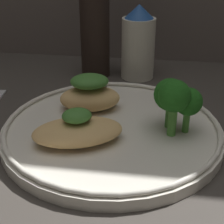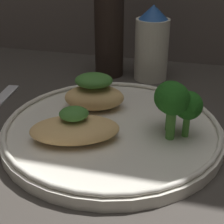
{
  "view_description": "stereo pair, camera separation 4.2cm",
  "coord_description": "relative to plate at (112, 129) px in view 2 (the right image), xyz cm",
  "views": [
    {
      "loc": [
        5.36,
        -36.84,
        22.53
      ],
      "look_at": [
        0.0,
        0.0,
        3.4
      ],
      "focal_mm": 55.0,
      "sensor_mm": 36.0,
      "label": 1
    },
    {
      "loc": [
        9.46,
        -36.01,
        22.53
      ],
      "look_at": [
        0.0,
        0.0,
        3.4
      ],
      "focal_mm": 55.0,
      "sensor_mm": 36.0,
      "label": 2
    }
  ],
  "objects": [
    {
      "name": "grilled_meat_front",
      "position": [
        -3.36,
        -4.07,
        1.88
      ],
      "size": [
        11.67,
        8.85,
        4.14
      ],
      "color": "tan",
      "rests_on": "plate"
    },
    {
      "name": "sauce_bottle",
      "position": [
        1.49,
        20.99,
        5.08
      ],
      "size": [
        5.74,
        5.74,
        12.69
      ],
      "color": "silver",
      "rests_on": "ground_plane"
    },
    {
      "name": "grilled_meat_middle",
      "position": [
        -3.66,
        4.4,
        2.52
      ],
      "size": [
        9.04,
        6.92,
        4.97
      ],
      "color": "tan",
      "rests_on": "plate"
    },
    {
      "name": "broccoli_bunch",
      "position": [
        7.52,
        0.02,
        4.82
      ],
      "size": [
        5.75,
        5.72,
        6.96
      ],
      "color": "#4C8E38",
      "rests_on": "plate"
    },
    {
      "name": "pepper_grinder",
      "position": [
        -6.03,
        20.99,
        6.59
      ],
      "size": [
        5.05,
        5.05,
        16.88
      ],
      "color": "black",
      "rests_on": "ground_plane"
    },
    {
      "name": "plate",
      "position": [
        0.0,
        0.0,
        0.0
      ],
      "size": [
        27.34,
        27.34,
        2.0
      ],
      "color": "silver",
      "rests_on": "ground_plane"
    },
    {
      "name": "ground_plane",
      "position": [
        0.0,
        0.0,
        -1.49
      ],
      "size": [
        180.0,
        180.0,
        1.0
      ],
      "primitive_type": "cube",
      "color": "#3D3833"
    }
  ]
}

